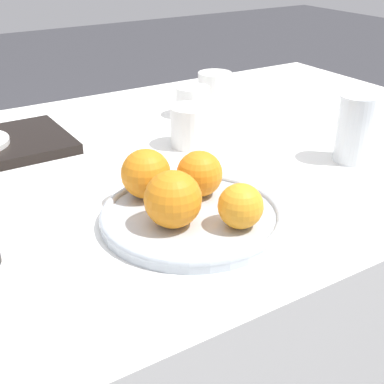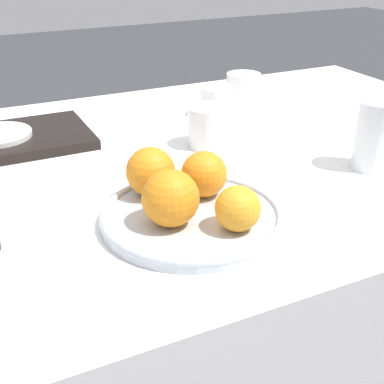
{
  "view_description": "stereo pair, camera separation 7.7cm",
  "coord_description": "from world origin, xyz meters",
  "px_view_note": "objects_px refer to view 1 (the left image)",
  "views": [
    {
      "loc": [
        -0.49,
        -0.82,
        1.17
      ],
      "look_at": [
        -0.12,
        -0.24,
        0.83
      ],
      "focal_mm": 50.0,
      "sensor_mm": 36.0,
      "label": 1
    },
    {
      "loc": [
        -0.42,
        -0.86,
        1.17
      ],
      "look_at": [
        -0.12,
        -0.24,
        0.83
      ],
      "focal_mm": 50.0,
      "sensor_mm": 36.0,
      "label": 2
    }
  ],
  "objects_px": {
    "water_glass": "(355,129)",
    "orange_3": "(146,174)",
    "orange_1": "(200,174)",
    "cup_2": "(191,126)",
    "cup_1": "(193,101)",
    "orange_2": "(241,206)",
    "fruit_platter": "(192,216)",
    "cup_0": "(215,85)",
    "orange_0": "(173,199)"
  },
  "relations": [
    {
      "from": "orange_1",
      "to": "water_glass",
      "type": "xyz_separation_m",
      "value": [
        0.33,
        -0.01,
        0.01
      ]
    },
    {
      "from": "orange_3",
      "to": "cup_2",
      "type": "xyz_separation_m",
      "value": [
        0.19,
        0.18,
        -0.01
      ]
    },
    {
      "from": "orange_0",
      "to": "orange_3",
      "type": "relative_size",
      "value": 1.06
    },
    {
      "from": "fruit_platter",
      "to": "orange_0",
      "type": "height_order",
      "value": "orange_0"
    },
    {
      "from": "orange_1",
      "to": "orange_3",
      "type": "relative_size",
      "value": 0.93
    },
    {
      "from": "cup_0",
      "to": "cup_2",
      "type": "height_order",
      "value": "cup_2"
    },
    {
      "from": "orange_1",
      "to": "orange_2",
      "type": "relative_size",
      "value": 1.12
    },
    {
      "from": "water_glass",
      "to": "orange_2",
      "type": "bearing_deg",
      "value": -162.84
    },
    {
      "from": "fruit_platter",
      "to": "orange_3",
      "type": "relative_size",
      "value": 3.52
    },
    {
      "from": "fruit_platter",
      "to": "cup_0",
      "type": "bearing_deg",
      "value": 52.61
    },
    {
      "from": "cup_0",
      "to": "cup_2",
      "type": "bearing_deg",
      "value": -132.42
    },
    {
      "from": "water_glass",
      "to": "cup_1",
      "type": "distance_m",
      "value": 0.4
    },
    {
      "from": "fruit_platter",
      "to": "orange_0",
      "type": "xyz_separation_m",
      "value": [
        -0.04,
        -0.01,
        0.04
      ]
    },
    {
      "from": "fruit_platter",
      "to": "cup_0",
      "type": "distance_m",
      "value": 0.65
    },
    {
      "from": "orange_0",
      "to": "orange_1",
      "type": "distance_m",
      "value": 0.1
    },
    {
      "from": "cup_2",
      "to": "water_glass",
      "type": "bearing_deg",
      "value": -46.46
    },
    {
      "from": "water_glass",
      "to": "cup_2",
      "type": "relative_size",
      "value": 1.51
    },
    {
      "from": "orange_1",
      "to": "cup_0",
      "type": "height_order",
      "value": "orange_1"
    },
    {
      "from": "water_glass",
      "to": "cup_1",
      "type": "relative_size",
      "value": 1.62
    },
    {
      "from": "fruit_platter",
      "to": "orange_2",
      "type": "relative_size",
      "value": 4.24
    },
    {
      "from": "orange_2",
      "to": "fruit_platter",
      "type": "bearing_deg",
      "value": 119.36
    },
    {
      "from": "fruit_platter",
      "to": "water_glass",
      "type": "height_order",
      "value": "water_glass"
    },
    {
      "from": "cup_1",
      "to": "cup_2",
      "type": "relative_size",
      "value": 0.94
    },
    {
      "from": "fruit_platter",
      "to": "orange_2",
      "type": "distance_m",
      "value": 0.08
    },
    {
      "from": "cup_0",
      "to": "cup_1",
      "type": "xyz_separation_m",
      "value": [
        -0.13,
        -0.09,
        0.0
      ]
    },
    {
      "from": "fruit_platter",
      "to": "cup_1",
      "type": "relative_size",
      "value": 3.54
    },
    {
      "from": "orange_1",
      "to": "orange_3",
      "type": "xyz_separation_m",
      "value": [
        -0.07,
        0.04,
        0.0
      ]
    },
    {
      "from": "orange_1",
      "to": "orange_3",
      "type": "bearing_deg",
      "value": 151.8
    },
    {
      "from": "orange_0",
      "to": "cup_2",
      "type": "height_order",
      "value": "orange_0"
    },
    {
      "from": "orange_2",
      "to": "water_glass",
      "type": "bearing_deg",
      "value": 17.16
    },
    {
      "from": "fruit_platter",
      "to": "cup_2",
      "type": "xyz_separation_m",
      "value": [
        0.16,
        0.26,
        0.03
      ]
    },
    {
      "from": "orange_0",
      "to": "orange_3",
      "type": "distance_m",
      "value": 0.1
    },
    {
      "from": "orange_1",
      "to": "cup_1",
      "type": "xyz_separation_m",
      "value": [
        0.22,
        0.37,
        -0.02
      ]
    },
    {
      "from": "water_glass",
      "to": "cup_1",
      "type": "xyz_separation_m",
      "value": [
        -0.11,
        0.38,
        -0.03
      ]
    },
    {
      "from": "orange_3",
      "to": "cup_0",
      "type": "distance_m",
      "value": 0.6
    },
    {
      "from": "fruit_platter",
      "to": "orange_2",
      "type": "xyz_separation_m",
      "value": [
        0.04,
        -0.07,
        0.04
      ]
    },
    {
      "from": "orange_3",
      "to": "cup_2",
      "type": "relative_size",
      "value": 0.94
    },
    {
      "from": "orange_0",
      "to": "orange_1",
      "type": "xyz_separation_m",
      "value": [
        0.08,
        0.06,
        -0.0
      ]
    },
    {
      "from": "orange_2",
      "to": "cup_2",
      "type": "relative_size",
      "value": 0.78
    },
    {
      "from": "orange_0",
      "to": "cup_0",
      "type": "distance_m",
      "value": 0.69
    },
    {
      "from": "orange_1",
      "to": "cup_1",
      "type": "distance_m",
      "value": 0.44
    },
    {
      "from": "cup_0",
      "to": "cup_1",
      "type": "distance_m",
      "value": 0.16
    },
    {
      "from": "water_glass",
      "to": "cup_2",
      "type": "xyz_separation_m",
      "value": [
        -0.21,
        0.23,
        -0.02
      ]
    },
    {
      "from": "cup_2",
      "to": "orange_0",
      "type": "bearing_deg",
      "value": -126.33
    },
    {
      "from": "orange_1",
      "to": "fruit_platter",
      "type": "bearing_deg",
      "value": -132.76
    },
    {
      "from": "orange_0",
      "to": "orange_3",
      "type": "bearing_deg",
      "value": 84.15
    },
    {
      "from": "orange_2",
      "to": "orange_3",
      "type": "bearing_deg",
      "value": 113.76
    },
    {
      "from": "water_glass",
      "to": "orange_3",
      "type": "bearing_deg",
      "value": 173.26
    },
    {
      "from": "cup_1",
      "to": "cup_2",
      "type": "distance_m",
      "value": 0.19
    },
    {
      "from": "orange_1",
      "to": "cup_2",
      "type": "xyz_separation_m",
      "value": [
        0.12,
        0.22,
        -0.01
      ]
    }
  ]
}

